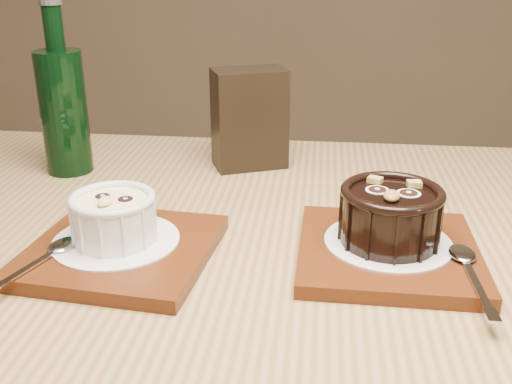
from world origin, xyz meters
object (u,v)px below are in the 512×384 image
table (275,331)px  ramekin_white (114,216)px  green_bottle (63,107)px  tray_right (388,252)px  condiment_stand (249,119)px  tray_left (121,250)px  ramekin_dark (391,213)px

table → ramekin_white: bearing=-177.4°
green_bottle → table: bearing=-36.8°
ramekin_white → green_bottle: size_ratio=0.37×
tray_right → condiment_stand: 0.32m
tray_right → tray_left: bearing=-175.6°
tray_right → green_bottle: bearing=152.1°
ramekin_white → green_bottle: green_bottle is taller
table → ramekin_dark: ramekin_dark is taller
table → tray_left: size_ratio=6.76×
condiment_stand → ramekin_dark: bearing=-57.0°
table → tray_right: tray_right is taller
tray_right → ramekin_white: bearing=-176.8°
ramekin_white → ramekin_dark: size_ratio=0.84×
tray_right → table: bearing=-176.1°
condiment_stand → tray_right: bearing=-57.6°
table → condiment_stand: size_ratio=8.69×
green_bottle → ramekin_white: bearing=-59.2°
condiment_stand → green_bottle: bearing=-170.0°
ramekin_dark → tray_right: bearing=-80.2°
tray_right → green_bottle: (-0.42, 0.22, 0.08)m
table → green_bottle: green_bottle is taller
ramekin_dark → ramekin_white: bearing=-164.7°
ramekin_dark → green_bottle: bearing=163.7°
ramekin_dark → condiment_stand: size_ratio=0.74×
ramekin_white → condiment_stand: (0.11, 0.28, 0.03)m
table → ramekin_white: ramekin_white is taller
table → tray_left: bearing=-175.2°
ramekin_dark → tray_left: bearing=-163.4°
table → ramekin_dark: 0.18m
table → tray_right: bearing=3.9°
ramekin_dark → condiment_stand: bearing=133.8°
ramekin_white → green_bottle: bearing=132.8°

